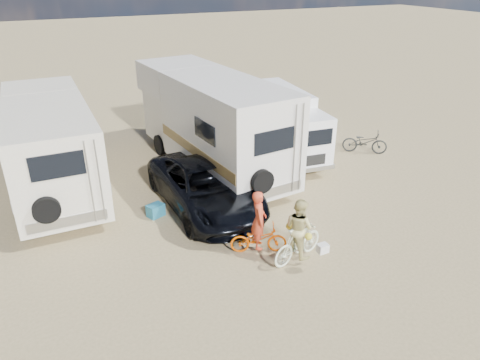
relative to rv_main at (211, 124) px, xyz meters
name	(u,v)px	position (x,y,z in m)	size (l,w,h in m)	color
ground	(286,257)	(-0.42, -6.58, -1.89)	(140.00, 140.00, 0.00)	tan
rv_main	(211,124)	(0.00, 0.00, 0.00)	(2.71, 8.43, 3.79)	white
rv_left	(52,149)	(-5.83, 0.58, -0.25)	(2.65, 7.72, 3.29)	white
box_truck	(281,125)	(3.19, 0.04, -0.52)	(2.12, 5.55, 2.75)	white
dark_suv	(205,187)	(-1.42, -2.88, -1.12)	(2.57, 5.56, 1.55)	black
bike_man	(258,239)	(-1.01, -6.01, -1.47)	(0.56, 1.61, 0.85)	#D94E00
bike_woman	(298,243)	(-0.20, -6.82, -1.35)	(0.51, 1.81, 1.09)	silver
rider_man	(259,225)	(-1.01, -6.01, -1.02)	(0.64, 0.42, 1.76)	#CE4224
rider_woman	(299,233)	(-0.20, -6.82, -1.04)	(0.83, 0.65, 1.71)	#CFC47C
bike_parked	(365,142)	(6.71, -1.25, -1.39)	(0.67, 1.91, 1.01)	black
cooler	(156,210)	(-3.13, -2.76, -1.69)	(0.52, 0.38, 0.42)	#1F6581
crate	(273,185)	(1.33, -2.71, -1.71)	(0.47, 0.47, 0.37)	#988855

